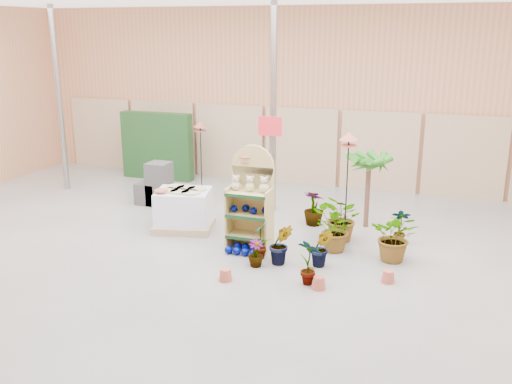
% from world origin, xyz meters
% --- Properties ---
extents(room, '(15.20, 12.10, 4.70)m').
position_xyz_m(room, '(0.00, 0.91, 2.21)').
color(room, slate).
rests_on(room, ground).
extents(display_shelf, '(0.81, 0.51, 1.92)m').
position_xyz_m(display_shelf, '(0.29, 1.28, 0.88)').
color(display_shelf, tan).
rests_on(display_shelf, ground).
extents(teddy_bears, '(0.71, 0.18, 0.29)m').
position_xyz_m(teddy_bears, '(0.31, 1.19, 1.22)').
color(teddy_bears, '#C2B897').
rests_on(teddy_bears, display_shelf).
extents(gazing_balls_shelf, '(0.71, 0.24, 0.13)m').
position_xyz_m(gazing_balls_shelf, '(0.29, 1.17, 0.76)').
color(gazing_balls_shelf, '#000864').
rests_on(gazing_balls_shelf, display_shelf).
extents(gazing_balls_floor, '(0.63, 0.39, 0.15)m').
position_xyz_m(gazing_balls_floor, '(0.26, 0.88, 0.07)').
color(gazing_balls_floor, '#000864').
rests_on(gazing_balls_floor, ground).
extents(pallet_stack, '(1.34, 1.20, 0.85)m').
position_xyz_m(pallet_stack, '(-1.33, 1.73, 0.41)').
color(pallet_stack, tan).
rests_on(pallet_stack, ground).
extents(charcoal_planters, '(0.80, 0.50, 1.00)m').
position_xyz_m(charcoal_planters, '(-2.69, 3.06, 0.42)').
color(charcoal_planters, '#303031').
rests_on(charcoal_planters, ground).
extents(trellis_stock, '(2.00, 0.30, 1.80)m').
position_xyz_m(trellis_stock, '(-3.80, 5.20, 0.90)').
color(trellis_stock, '#193E1A').
rests_on(trellis_stock, ground).
extents(offer_sign, '(0.50, 0.08, 2.20)m').
position_xyz_m(offer_sign, '(0.10, 2.98, 1.57)').
color(offer_sign, gray).
rests_on(offer_sign, ground).
extents(bird_table_front, '(0.34, 0.34, 1.82)m').
position_xyz_m(bird_table_front, '(0.14, 1.46, 1.69)').
color(bird_table_front, black).
rests_on(bird_table_front, ground).
extents(bird_table_right, '(0.34, 0.34, 2.19)m').
position_xyz_m(bird_table_right, '(1.95, 1.75, 2.03)').
color(bird_table_right, black).
rests_on(bird_table_right, ground).
extents(bird_table_back, '(0.34, 0.34, 1.73)m').
position_xyz_m(bird_table_back, '(-2.27, 4.68, 1.60)').
color(bird_table_back, black).
rests_on(bird_table_back, ground).
extents(palm, '(0.70, 0.70, 1.65)m').
position_xyz_m(palm, '(2.15, 3.09, 1.40)').
color(palm, brown).
rests_on(palm, ground).
extents(potted_plant_0, '(0.28, 0.39, 0.71)m').
position_xyz_m(potted_plant_0, '(0.63, 0.78, 0.35)').
color(potted_plant_0, '#25701B').
rests_on(potted_plant_0, ground).
extents(potted_plant_1, '(0.50, 0.45, 0.74)m').
position_xyz_m(potted_plant_1, '(1.05, 0.65, 0.37)').
color(potted_plant_1, '#25701B').
rests_on(potted_plant_1, ground).
extents(potted_plant_2, '(0.89, 0.95, 0.85)m').
position_xyz_m(potted_plant_2, '(1.81, 1.51, 0.42)').
color(potted_plant_2, '#25701B').
rests_on(potted_plant_2, ground).
extents(potted_plant_4, '(0.38, 0.26, 0.70)m').
position_xyz_m(potted_plant_4, '(2.91, 2.34, 0.35)').
color(potted_plant_4, '#25701B').
rests_on(potted_plant_4, ground).
extents(potted_plant_6, '(1.08, 1.07, 0.91)m').
position_xyz_m(potted_plant_6, '(1.85, 2.11, 0.45)').
color(potted_plant_6, '#25701B').
rests_on(potted_plant_6, ground).
extents(potted_plant_7, '(0.38, 0.38, 0.48)m').
position_xyz_m(potted_plant_7, '(0.67, 0.41, 0.24)').
color(potted_plant_7, '#25701B').
rests_on(potted_plant_7, ground).
extents(potted_plant_8, '(0.49, 0.42, 0.78)m').
position_xyz_m(potted_plant_8, '(1.71, 0.01, 0.39)').
color(potted_plant_8, '#25701B').
rests_on(potted_plant_8, ground).
extents(potted_plant_9, '(0.43, 0.37, 0.68)m').
position_xyz_m(potted_plant_9, '(1.73, 0.78, 0.34)').
color(potted_plant_9, '#25701B').
rests_on(potted_plant_9, ground).
extents(potted_plant_10, '(0.85, 0.75, 0.90)m').
position_xyz_m(potted_plant_10, '(2.90, 1.44, 0.45)').
color(potted_plant_10, '#25701B').
rests_on(potted_plant_10, ground).
extents(potted_plant_11, '(0.48, 0.48, 0.74)m').
position_xyz_m(potted_plant_11, '(1.10, 2.85, 0.37)').
color(potted_plant_11, '#25701B').
rests_on(potted_plant_11, ground).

